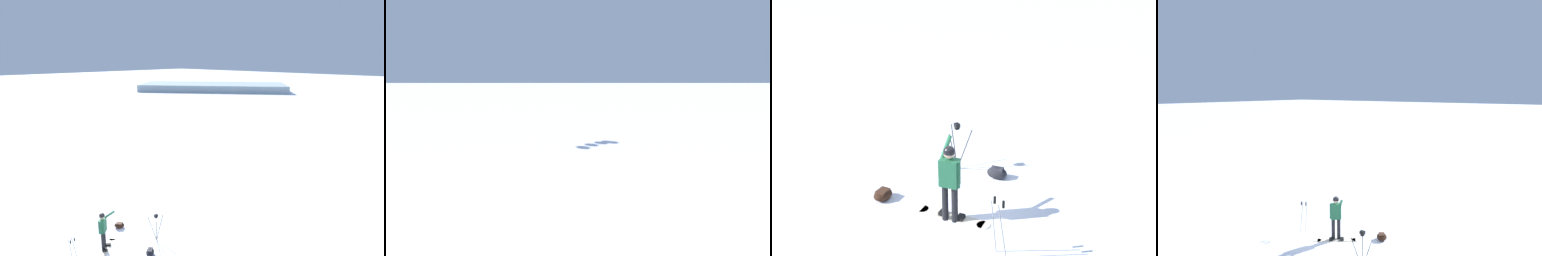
# 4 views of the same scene
# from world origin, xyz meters

# --- Properties ---
(ground_plane) EXTENTS (300.00, 300.00, 0.00)m
(ground_plane) POSITION_xyz_m (0.00, 0.00, 0.00)
(ground_plane) COLOR white
(snowboarder) EXTENTS (0.53, 0.76, 1.79)m
(snowboarder) POSITION_xyz_m (-0.63, -0.36, 1.09)
(snowboarder) COLOR black
(snowboarder) RESTS_ON ground_plane
(snowboard) EXTENTS (1.23, 1.48, 0.10)m
(snowboard) POSITION_xyz_m (-0.56, -0.29, 0.02)
(snowboard) COLOR beige
(snowboard) RESTS_ON ground_plane
(gear_bag_large) EXTENTS (0.64, 0.62, 0.25)m
(gear_bag_large) POSITION_xyz_m (-1.69, 1.13, 0.13)
(gear_bag_large) COLOR black
(gear_bag_large) RESTS_ON ground_plane
(camera_tripod) EXTENTS (0.69, 0.66, 1.33)m
(camera_tripod) POSITION_xyz_m (0.56, 1.72, 0.95)
(camera_tripod) COLOR #262628
(camera_tripod) RESTS_ON ground_plane
(gear_bag_small) EXTENTS (0.61, 0.62, 0.30)m
(gear_bag_small) POSITION_xyz_m (1.25, 0.78, 0.16)
(gear_bag_small) COLOR black
(gear_bag_small) RESTS_ON ground_plane
(ski_poles) EXTENTS (0.33, 0.33, 1.29)m
(ski_poles) POSITION_xyz_m (-0.38, -1.89, 0.85)
(ski_poles) COLOR gray
(ski_poles) RESTS_ON ground_plane
(distant_ridge) EXTENTS (37.00, 32.37, 1.69)m
(distant_ridge) POSITION_xyz_m (-41.05, 55.10, 0.84)
(distant_ridge) COLOR #9DB3B8
(distant_ridge) RESTS_ON ground_plane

